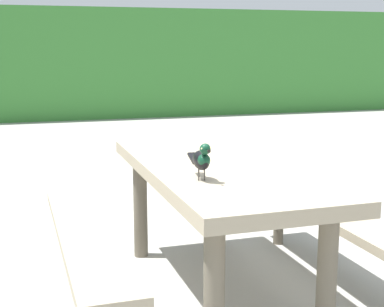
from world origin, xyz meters
name	(u,v)px	position (x,y,z in m)	size (l,w,h in m)	color
hedge_wall	(54,63)	(0.00, 8.81, 1.03)	(28.00, 1.85, 2.07)	#387A33
picnic_table_foreground	(216,198)	(0.37, 0.07, 0.56)	(1.72, 1.82, 0.74)	gray
bird_grackle	(202,159)	(0.18, -0.26, 0.84)	(0.07, 0.29, 0.18)	black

